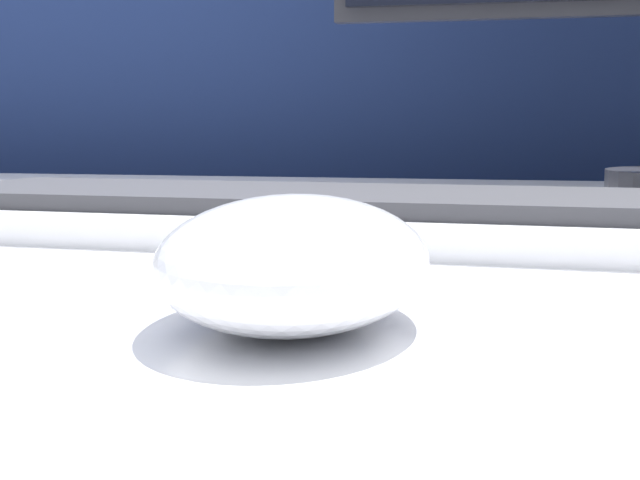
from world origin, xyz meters
name	(u,v)px	position (x,y,z in m)	size (l,w,h in m)	color
partition_panel	(477,176)	(0.00, 0.65, 0.71)	(5.00, 0.03, 1.43)	navy
computer_mouse_near	(294,261)	(-0.01, -0.20, 0.74)	(0.09, 0.12, 0.04)	white
keyboard	(317,214)	(-0.05, 0.00, 0.73)	(0.44, 0.16, 0.02)	white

